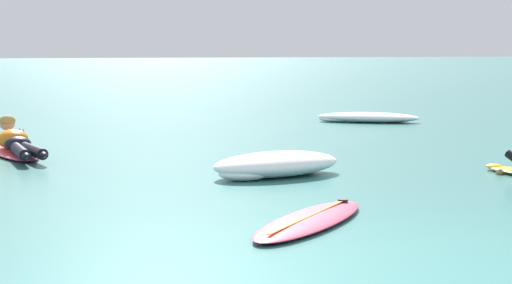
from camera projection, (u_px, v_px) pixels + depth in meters
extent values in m
plane|color=#387A75|center=(215.00, 130.00, 15.98)|extent=(120.00, 120.00, 0.00)
ellipsoid|color=yellow|center=(494.00, 166.00, 11.06)|extent=(0.26, 0.26, 0.06)
sphere|color=#8C6647|center=(500.00, 173.00, 10.71)|extent=(0.09, 0.09, 0.09)
ellipsoid|color=#E54C66|center=(13.00, 152.00, 12.58)|extent=(1.06, 2.18, 0.07)
ellipsoid|color=#E54C66|center=(0.00, 143.00, 13.49)|extent=(0.23, 0.24, 0.06)
ellipsoid|color=orange|center=(12.00, 139.00, 12.60)|extent=(0.55, 0.72, 0.34)
ellipsoid|color=black|center=(18.00, 144.00, 12.27)|extent=(0.40, 0.36, 0.20)
cylinder|color=black|center=(20.00, 151.00, 11.72)|extent=(0.32, 0.87, 0.14)
ellipsoid|color=black|center=(25.00, 155.00, 11.32)|extent=(0.15, 0.24, 0.08)
cylinder|color=black|center=(33.00, 151.00, 11.78)|extent=(0.41, 0.86, 0.14)
ellipsoid|color=black|center=(43.00, 155.00, 11.40)|extent=(0.15, 0.24, 0.08)
cylinder|color=black|center=(24.00, 142.00, 13.00)|extent=(0.23, 0.56, 0.32)
sphere|color=tan|center=(20.00, 146.00, 13.33)|extent=(0.09, 0.09, 0.09)
sphere|color=tan|center=(7.00, 123.00, 12.92)|extent=(0.21, 0.21, 0.21)
ellipsoid|color=#AD894C|center=(7.00, 121.00, 12.90)|extent=(0.27, 0.25, 0.16)
ellipsoid|color=#E54C66|center=(310.00, 220.00, 7.84)|extent=(1.53, 1.92, 0.07)
cube|color=orange|center=(310.00, 216.00, 7.84)|extent=(0.97, 1.41, 0.01)
cone|color=black|center=(343.00, 208.00, 8.57)|extent=(0.14, 0.14, 0.16)
ellipsoid|color=white|center=(368.00, 117.00, 17.39)|extent=(1.97, 1.30, 0.18)
ellipsoid|color=white|center=(394.00, 119.00, 17.37)|extent=(0.74, 0.60, 0.13)
ellipsoid|color=white|center=(337.00, 119.00, 17.46)|extent=(0.75, 0.57, 0.10)
ellipsoid|color=white|center=(276.00, 164.00, 10.57)|extent=(1.75, 1.34, 0.27)
ellipsoid|color=white|center=(299.00, 164.00, 10.88)|extent=(0.58, 0.43, 0.19)
ellipsoid|color=white|center=(244.00, 173.00, 10.26)|extent=(0.59, 0.44, 0.15)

